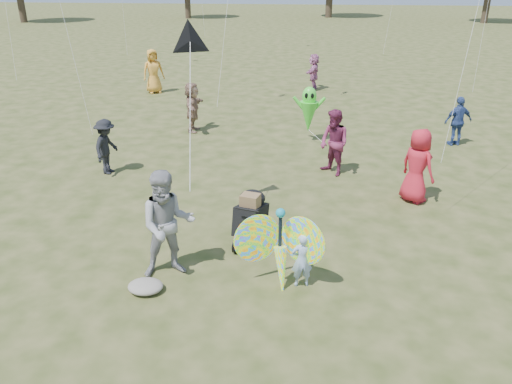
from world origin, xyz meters
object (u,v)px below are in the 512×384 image
Objects in this scene: jogging_stroller at (251,215)px; alien_kite at (309,111)px; crowd_d at (192,107)px; crowd_e at (334,143)px; child_girl at (302,260)px; crowd_b at (106,147)px; adult_man at (168,225)px; crowd_c at (458,121)px; crowd_g at (153,71)px; crowd_j at (314,72)px; crowd_a at (417,166)px; butterfly_kite at (280,249)px.

alien_kite is at bearing 96.23° from jogging_stroller.
crowd_e reaches higher than crowd_d.
child_girl is 0.67× the size of crowd_b.
adult_man reaches higher than crowd_e.
crowd_c is 0.92× the size of crowd_d.
crowd_g reaches higher than crowd_j.
crowd_c is (1.97, 4.37, -0.11)m from crowd_a.
alien_kite is at bearing 87.92° from butterfly_kite.
adult_man reaches higher than crowd_g.
crowd_j is at bearing 61.08° from adult_man.
jogging_stroller is at bearing 4.83° from crowd_j.
crowd_d is at bearing 112.33° from butterfly_kite.
crowd_d is (-1.61, 8.55, -0.16)m from adult_man.
crowd_e is 11.69m from crowd_g.
crowd_e is 1.00× the size of butterfly_kite.
crowd_e is (-3.82, -2.89, 0.11)m from crowd_c.
adult_man is at bearing -140.91° from crowd_b.
crowd_j is (-2.50, 11.82, -0.07)m from crowd_a.
crowd_a is 1.00× the size of butterfly_kite.
adult_man reaches higher than crowd_c.
crowd_e is 1.09× the size of crowd_j.
alien_kite is (3.85, -0.68, 0.15)m from crowd_d.
crowd_c is (6.78, 8.05, -0.22)m from adult_man.
crowd_j is 0.92× the size of butterfly_kite.
crowd_b is at bearing 159.44° from crowd_d.
crowd_a is 8.06m from crowd_d.
adult_man is (-2.31, 0.10, 0.48)m from child_girl.
alien_kite is (2.24, 7.87, -0.01)m from adult_man.
crowd_g reaches higher than alien_kite.
crowd_a is at bearing -136.94° from child_girl.
crowd_d is 9.37m from butterfly_kite.
jogging_stroller is at bearing 32.39° from crowd_c.
crowd_d is 0.94× the size of alien_kite.
adult_man is 1.12× the size of alien_kite.
crowd_a reaches higher than crowd_e.
crowd_j reaches higher than crowd_c.
crowd_j reaches higher than child_girl.
crowd_c is 12.91m from crowd_g.
crowd_a is 1.00× the size of alien_kite.
crowd_d reaches higher than crowd_c.
adult_man is 1.19× the size of crowd_d.
crowd_a is 12.08m from crowd_j.
adult_man is at bearing 86.43° from crowd_a.
adult_man is 15.68m from crowd_j.
child_girl is 0.53× the size of crowd_g.
crowd_g reaches higher than crowd_e.
jogging_stroller is (2.89, -7.30, -0.21)m from crowd_d.
child_girl is 1.70m from jogging_stroller.
alien_kite is at bearing -103.01° from child_girl.
crowd_a is 4.76m from butterfly_kite.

